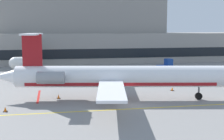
% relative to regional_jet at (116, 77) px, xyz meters
% --- Properties ---
extents(ground, '(120.00, 120.00, 0.11)m').
position_rel_regional_jet_xyz_m(ground, '(0.59, -2.97, -3.01)').
color(ground, gray).
extents(terminal_building, '(79.72, 13.44, 21.27)m').
position_rel_regional_jet_xyz_m(terminal_building, '(3.65, 44.33, 5.14)').
color(terminal_building, gray).
rests_on(terminal_building, ground).
extents(jet_bridge_west, '(2.40, 17.17, 6.56)m').
position_rel_regional_jet_xyz_m(jet_bridge_west, '(-11.27, 27.74, 2.20)').
color(jet_bridge_west, silver).
rests_on(jet_bridge_west, ground).
extents(regional_jet, '(31.48, 24.00, 8.38)m').
position_rel_regional_jet_xyz_m(regional_jet, '(0.00, 0.00, 0.00)').
color(regional_jet, white).
rests_on(regional_jet, ground).
extents(baggage_tug, '(3.44, 2.92, 2.16)m').
position_rel_regional_jet_xyz_m(baggage_tug, '(-12.35, 14.97, -2.00)').
color(baggage_tug, '#19389E').
rests_on(baggage_tug, ground).
extents(pushback_tractor, '(3.75, 2.65, 2.17)m').
position_rel_regional_jet_xyz_m(pushback_tractor, '(16.74, 26.85, -1.98)').
color(pushback_tractor, '#1E4CB2').
rests_on(pushback_tractor, ground).
extents(fuel_tank, '(6.91, 3.03, 2.90)m').
position_rel_regional_jet_xyz_m(fuel_tank, '(-13.28, 29.91, -1.36)').
color(fuel_tank, white).
rests_on(fuel_tank, ground).
extents(safety_cone_alpha, '(0.47, 0.47, 0.55)m').
position_rel_regional_jet_xyz_m(safety_cone_alpha, '(-13.07, -3.23, -2.72)').
color(safety_cone_alpha, orange).
rests_on(safety_cone_alpha, ground).
extents(safety_cone_bravo, '(0.47, 0.47, 0.55)m').
position_rel_regional_jet_xyz_m(safety_cone_bravo, '(9.10, 4.11, -2.72)').
color(safety_cone_bravo, orange).
rests_on(safety_cone_bravo, ground).
extents(safety_cone_charlie, '(0.47, 0.47, 0.55)m').
position_rel_regional_jet_xyz_m(safety_cone_charlie, '(-7.20, 2.09, -2.72)').
color(safety_cone_charlie, orange).
rests_on(safety_cone_charlie, ground).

